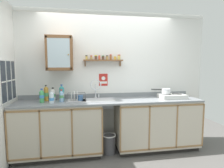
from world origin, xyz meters
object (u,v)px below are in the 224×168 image
bottle_opaque_white_2 (53,95)px  trash_bin (109,144)px  bottle_soda_green_0 (42,96)px  bottle_juice_amber_3 (46,94)px  mug (80,98)px  bottle_water_clear_1 (52,97)px  sink (98,101)px  hot_plate_stove (172,96)px  dish_rack (76,99)px  bottle_water_blue_5 (61,96)px  bottle_detergent_teal_4 (62,94)px  wall_cabinet (60,53)px  warning_sign (103,80)px  saucepan (166,91)px

bottle_opaque_white_2 → trash_bin: bearing=-9.3°
bottle_soda_green_0 → bottle_juice_amber_3: size_ratio=0.83×
bottle_soda_green_0 → mug: bearing=0.9°
bottle_water_clear_1 → sink: bearing=10.5°
bottle_opaque_white_2 → bottle_juice_amber_3: 0.12m
hot_plate_stove → mug: 1.70m
bottle_opaque_white_2 → bottle_soda_green_0: bearing=-147.2°
bottle_juice_amber_3 → dish_rack: (0.50, -0.09, -0.09)m
sink → bottle_soda_green_0: (-0.94, -0.05, 0.11)m
sink → mug: bearing=-172.6°
hot_plate_stove → bottle_juice_amber_3: bottle_juice_amber_3 is taller
bottle_juice_amber_3 → mug: bearing=-10.7°
bottle_water_clear_1 → bottle_water_blue_5: bearing=28.4°
bottle_detergent_teal_4 → wall_cabinet: size_ratio=0.48×
wall_cabinet → bottle_water_clear_1: bearing=-116.7°
bottle_opaque_white_2 → trash_bin: bottle_opaque_white_2 is taller
warning_sign → bottle_opaque_white_2: bearing=-167.6°
hot_plate_stove → saucepan: saucepan is taller
dish_rack → warning_sign: size_ratio=1.43×
bottle_detergent_teal_4 → dish_rack: bearing=-18.2°
bottle_water_clear_1 → bottle_opaque_white_2: bottle_opaque_white_2 is taller
hot_plate_stove → bottle_water_blue_5: bearing=-179.6°
dish_rack → saucepan: bearing=0.1°
trash_bin → sink: bearing=152.4°
bottle_water_clear_1 → bottle_detergent_teal_4: bearing=54.2°
bottle_water_clear_1 → bottle_juice_amber_3: (-0.12, 0.21, 0.03)m
hot_plate_stove → bottle_detergent_teal_4: (-2.02, 0.10, 0.09)m
bottle_water_blue_5 → trash_bin: size_ratio=0.62×
bottle_detergent_teal_4 → bottle_water_blue_5: 0.12m
bottle_opaque_white_2 → trash_bin: (0.96, -0.16, -0.88)m
bottle_detergent_teal_4 → mug: bearing=-16.5°
warning_sign → trash_bin: size_ratio=0.67×
saucepan → bottle_opaque_white_2: (-2.05, 0.08, -0.03)m
wall_cabinet → saucepan: bearing=-3.8°
bottle_juice_amber_3 → bottle_water_blue_5: size_ratio=1.31×
bottle_water_blue_5 → trash_bin: (0.81, -0.04, -0.87)m
sink → wall_cabinet: 1.05m
mug → bottle_juice_amber_3: bearing=169.3°
sink → saucepan: bearing=-1.0°
bottle_soda_green_0 → bottle_juice_amber_3: (0.05, 0.12, 0.02)m
hot_plate_stove → sink: bearing=178.0°
hot_plate_stove → warning_sign: (-1.26, 0.31, 0.30)m
wall_cabinet → mug: bearing=-23.1°
bottle_water_clear_1 → trash_bin: (0.96, 0.04, -0.87)m
saucepan → warning_sign: 1.20m
saucepan → bottle_water_clear_1: size_ratio=1.59×
bottle_soda_green_0 → mug: bottle_soda_green_0 is taller
sink → bottle_water_blue_5: sink is taller
warning_sign → bottle_soda_green_0: bearing=-164.1°
bottle_detergent_teal_4 → warning_sign: warning_sign is taller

